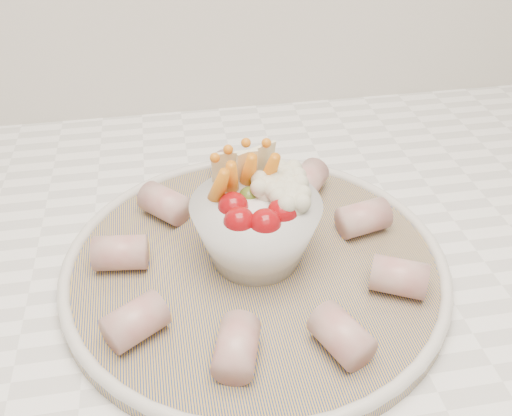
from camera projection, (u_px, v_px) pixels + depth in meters
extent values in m
cube|color=white|center=(149.00, 259.00, 0.61)|extent=(2.04, 0.62, 0.04)
cylinder|color=navy|center=(255.00, 267.00, 0.57)|extent=(0.38, 0.38, 0.01)
torus|color=silver|center=(255.00, 261.00, 0.56)|extent=(0.38, 0.38, 0.01)
sphere|color=maroon|center=(239.00, 222.00, 0.51)|extent=(0.03, 0.03, 0.03)
sphere|color=maroon|center=(265.00, 224.00, 0.50)|extent=(0.03, 0.03, 0.03)
sphere|color=maroon|center=(282.00, 213.00, 0.52)|extent=(0.03, 0.03, 0.03)
sphere|color=maroon|center=(233.00, 207.00, 0.52)|extent=(0.03, 0.03, 0.03)
sphere|color=#4B6421|center=(249.00, 197.00, 0.54)|extent=(0.02, 0.02, 0.02)
cone|color=orange|center=(231.00, 183.00, 0.54)|extent=(0.02, 0.04, 0.07)
cone|color=orange|center=(248.00, 176.00, 0.55)|extent=(0.02, 0.05, 0.07)
cone|color=orange|center=(269.00, 176.00, 0.55)|extent=(0.03, 0.05, 0.07)
cone|color=orange|center=(218.00, 192.00, 0.53)|extent=(0.04, 0.05, 0.07)
sphere|color=beige|center=(287.00, 192.00, 0.54)|extent=(0.03, 0.03, 0.03)
sphere|color=beige|center=(291.00, 205.00, 0.52)|extent=(0.03, 0.03, 0.03)
sphere|color=beige|center=(286.00, 181.00, 0.56)|extent=(0.03, 0.03, 0.03)
sphere|color=beige|center=(269.00, 191.00, 0.54)|extent=(0.03, 0.03, 0.03)
cube|color=beige|center=(235.00, 171.00, 0.55)|extent=(0.04, 0.01, 0.05)
cube|color=beige|center=(254.00, 167.00, 0.56)|extent=(0.05, 0.03, 0.05)
cylinder|color=#A34C4A|center=(363.00, 218.00, 0.59)|extent=(0.06, 0.04, 0.03)
cylinder|color=#A34C4A|center=(307.00, 181.00, 0.64)|extent=(0.06, 0.06, 0.03)
cylinder|color=#A34C4A|center=(229.00, 172.00, 0.66)|extent=(0.04, 0.05, 0.03)
cylinder|color=#A34C4A|center=(165.00, 203.00, 0.61)|extent=(0.06, 0.06, 0.03)
cylinder|color=#A34C4A|center=(120.00, 253.00, 0.54)|extent=(0.05, 0.04, 0.03)
cylinder|color=#A34C4A|center=(135.00, 321.00, 0.48)|extent=(0.06, 0.06, 0.03)
cylinder|color=#A34C4A|center=(237.00, 347.00, 0.45)|extent=(0.05, 0.06, 0.03)
cylinder|color=#A34C4A|center=(341.00, 335.00, 0.46)|extent=(0.05, 0.06, 0.03)
cylinder|color=#A34C4A|center=(399.00, 277.00, 0.52)|extent=(0.06, 0.05, 0.03)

